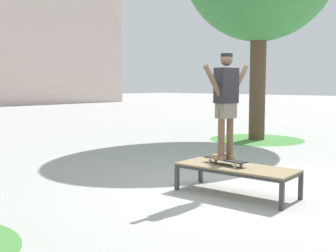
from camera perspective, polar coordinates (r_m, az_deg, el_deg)
The scene contains 5 objects.
ground_plane at distance 7.21m, azimuth 7.40°, elevation -8.44°, with size 120.00×120.00×0.00m, color #A8A8A3.
skate_box at distance 6.76m, azimuth 9.29°, elevation -5.81°, with size 0.92×1.96×0.46m.
skateboard at distance 6.84m, azimuth 7.81°, elevation -4.61°, with size 0.31×0.82×0.09m.
skater at distance 6.74m, azimuth 7.92°, elevation 3.74°, with size 1.00×0.32×1.69m.
grass_patch_near_right at distance 13.68m, azimuth 11.95°, elevation -1.80°, with size 2.98×2.98×0.01m, color #47893D.
Camera 1 is at (-5.65, -4.12, 1.75)m, focal length 44.71 mm.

